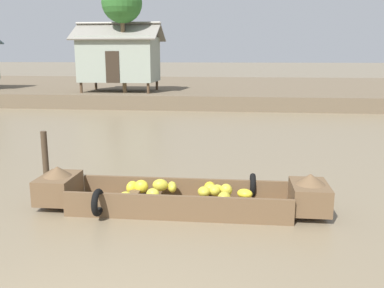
% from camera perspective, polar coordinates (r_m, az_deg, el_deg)
% --- Properties ---
extents(ground_plane, '(300.00, 300.00, 0.00)m').
position_cam_1_polar(ground_plane, '(13.52, -0.10, -0.88)').
color(ground_plane, '#7A6B51').
extents(riverbank_strip, '(160.00, 20.00, 0.80)m').
position_cam_1_polar(riverbank_strip, '(32.73, 3.88, 7.43)').
color(riverbank_strip, brown).
rests_on(riverbank_strip, ground).
extents(banana_boat, '(5.69, 1.89, 0.82)m').
position_cam_1_polar(banana_boat, '(8.37, -1.52, -7.05)').
color(banana_boat, brown).
rests_on(banana_boat, ground).
extents(stilt_house_mid_left, '(5.13, 3.47, 4.11)m').
position_cam_1_polar(stilt_house_mid_left, '(26.35, -9.80, 11.43)').
color(stilt_house_mid_left, '#4C3826').
rests_on(stilt_house_mid_left, riverbank_strip).
extents(palm_tree_near, '(2.31, 2.31, 6.26)m').
position_cam_1_polar(palm_tree_near, '(25.48, -9.49, 18.27)').
color(palm_tree_near, brown).
rests_on(palm_tree_near, riverbank_strip).
extents(mooring_post, '(0.14, 0.14, 1.32)m').
position_cam_1_polar(mooring_post, '(10.26, -19.27, -1.99)').
color(mooring_post, '#423323').
rests_on(mooring_post, ground).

